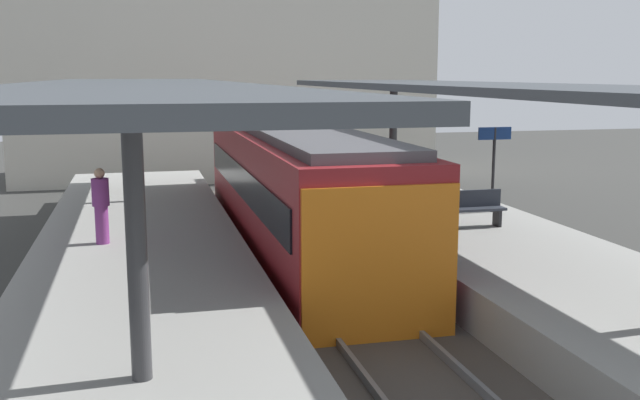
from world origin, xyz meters
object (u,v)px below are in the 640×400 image
Objects in this scene: commuter_train at (296,190)px; passenger_near_bench at (101,205)px; platform_bench at (475,207)px; platform_sign at (494,150)px.

commuter_train is 8.15× the size of passenger_near_bench.
passenger_near_bench is (-4.56, -1.64, 0.11)m from commuter_train.
passenger_near_bench is at bearing 177.89° from platform_bench.
passenger_near_bench is (-9.71, -1.30, -0.79)m from platform_sign.
platform_bench is 2.36m from platform_sign.
commuter_train is at bearing 19.83° from passenger_near_bench.
passenger_near_bench is at bearing -160.17° from commuter_train.
platform_sign reaches higher than passenger_near_bench.
platform_sign is 9.83m from passenger_near_bench.
platform_bench is 8.45m from passenger_near_bench.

